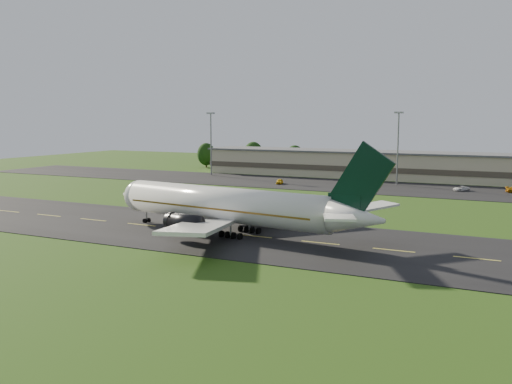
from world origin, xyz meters
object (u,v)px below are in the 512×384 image
at_px(terminal, 413,167).
at_px(light_mast_west, 211,136).
at_px(service_vehicle_a, 280,181).
at_px(service_vehicle_b, 371,182).
at_px(service_vehicle_c, 461,188).
at_px(airliner, 229,206).
at_px(light_mast_centre, 398,139).

relative_size(terminal, light_mast_west, 7.13).
bearing_deg(service_vehicle_a, service_vehicle_b, 9.18).
xyz_separation_m(service_vehicle_b, service_vehicle_c, (24.60, -4.39, -0.03)).
bearing_deg(terminal, service_vehicle_b, -114.10).
distance_m(service_vehicle_a, service_vehicle_b, 25.69).
xyz_separation_m(terminal, light_mast_west, (-61.40, -16.18, 8.75)).
xyz_separation_m(airliner, service_vehicle_b, (2.67, 78.02, -3.92)).
height_order(airliner, terminal, airliner).
xyz_separation_m(terminal, service_vehicle_b, (-8.17, -18.27, -3.25)).
height_order(light_mast_west, service_vehicle_c, light_mast_west).
relative_size(airliner, terminal, 0.35).
xyz_separation_m(terminal, service_vehicle_c, (16.43, -22.66, -3.28)).
height_order(airliner, service_vehicle_b, airliner).
distance_m(terminal, service_vehicle_b, 20.28).
bearing_deg(airliner, service_vehicle_a, 114.59).
xyz_separation_m(airliner, light_mast_west, (-50.56, 80.11, 8.08)).
relative_size(light_mast_west, service_vehicle_b, 5.22).
distance_m(service_vehicle_a, service_vehicle_c, 48.39).
bearing_deg(terminal, airliner, -96.43).
bearing_deg(service_vehicle_c, light_mast_centre, -159.52).
bearing_deg(light_mast_centre, service_vehicle_b, -162.86).
xyz_separation_m(light_mast_west, service_vehicle_c, (77.83, -6.48, -12.02)).
distance_m(airliner, service_vehicle_a, 70.62).
relative_size(service_vehicle_a, service_vehicle_b, 1.04).
distance_m(airliner, service_vehicle_c, 78.62).
xyz_separation_m(light_mast_centre, service_vehicle_c, (17.83, -6.48, -12.02)).
bearing_deg(light_mast_west, terminal, 14.76).
relative_size(terminal, service_vehicle_a, 35.71).
relative_size(light_mast_centre, service_vehicle_c, 4.60).
bearing_deg(airliner, service_vehicle_c, 77.18).
xyz_separation_m(airliner, light_mast_centre, (9.44, 80.11, 8.08)).
distance_m(terminal, light_mast_west, 64.10).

